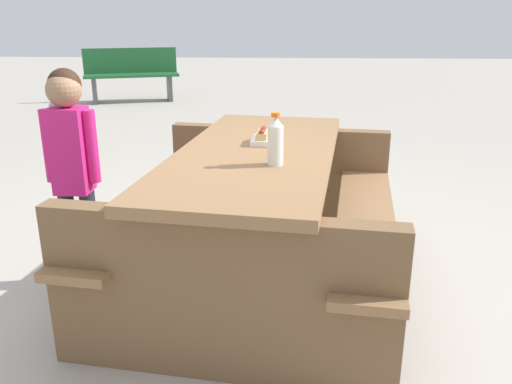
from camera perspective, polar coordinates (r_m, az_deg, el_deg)
name	(u,v)px	position (r m, az deg, el deg)	size (l,w,h in m)	color
ground_plane	(256,283)	(2.92, 0.00, -9.78)	(30.00, 30.00, 0.00)	#ADA599
picnic_table	(256,207)	(2.74, 0.00, -1.59)	(1.98, 1.63, 0.75)	olive
soda_bottle	(275,141)	(2.35, 2.11, 5.52)	(0.07, 0.07, 0.24)	silver
hotdog_tray	(263,138)	(2.77, 0.72, 5.90)	(0.19, 0.12, 0.08)	white
child_in_coat	(71,151)	(2.84, -19.36, 4.18)	(0.18, 0.28, 1.15)	#262633
park_bench_near	(131,74)	(9.07, -13.31, 12.34)	(0.83, 1.55, 0.85)	#1E592D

